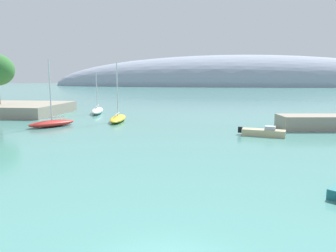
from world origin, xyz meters
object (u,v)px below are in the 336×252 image
sailboat_yellow_mid_mooring (118,118)px  sailboat_white_outer_mooring (97,110)px  motorboat_sand_outer (263,132)px  sailboat_red_near_shore (52,123)px

sailboat_yellow_mid_mooring → sailboat_white_outer_mooring: bearing=28.0°
sailboat_white_outer_mooring → motorboat_sand_outer: (24.87, -18.17, -0.12)m
sailboat_white_outer_mooring → motorboat_sand_outer: bearing=41.0°
sailboat_red_near_shore → sailboat_yellow_mid_mooring: 9.06m
sailboat_red_near_shore → motorboat_sand_outer: (25.59, -3.33, -0.11)m
sailboat_yellow_mid_mooring → motorboat_sand_outer: bearing=-122.7°
sailboat_yellow_mid_mooring → motorboat_sand_outer: size_ratio=1.68×
sailboat_white_outer_mooring → motorboat_sand_outer: sailboat_white_outer_mooring is taller
sailboat_yellow_mid_mooring → sailboat_white_outer_mooring: size_ratio=1.05×
sailboat_red_near_shore → sailboat_yellow_mid_mooring: size_ratio=1.02×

